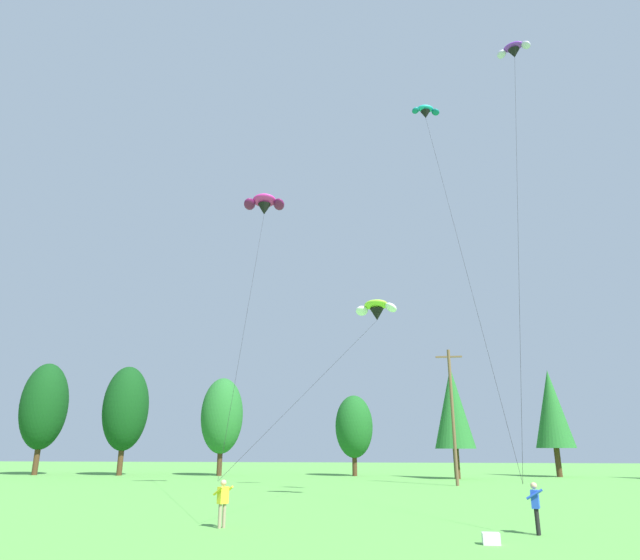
{
  "coord_description": "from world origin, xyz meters",
  "views": [
    {
      "loc": [
        1.24,
        -3.67,
        2.81
      ],
      "look_at": [
        -2.19,
        21.83,
        10.75
      ],
      "focal_mm": 30.77,
      "sensor_mm": 36.0,
      "label": 1
    }
  ],
  "objects_px": {
    "parafoil_kite_mid_purple": "(514,51)",
    "picnic_cooler": "(491,539)",
    "kite_flyer_near": "(223,499)",
    "parafoil_kite_low_teal": "(426,112)",
    "parafoil_kite_far_magenta": "(264,204)",
    "parafoil_kite_high_lime_white": "(376,309)",
    "kite_flyer_mid": "(536,504)",
    "utility_pole": "(453,412)"
  },
  "relations": [
    {
      "from": "parafoil_kite_high_lime_white",
      "to": "parafoil_kite_mid_purple",
      "type": "distance_m",
      "value": 17.59
    },
    {
      "from": "utility_pole",
      "to": "parafoil_kite_high_lime_white",
      "type": "xyz_separation_m",
      "value": [
        -5.57,
        -14.5,
        5.3
      ]
    },
    {
      "from": "utility_pole",
      "to": "parafoil_kite_low_teal",
      "type": "distance_m",
      "value": 23.87
    },
    {
      "from": "kite_flyer_mid",
      "to": "parafoil_kite_low_teal",
      "type": "relative_size",
      "value": 0.07
    },
    {
      "from": "kite_flyer_near",
      "to": "parafoil_kite_low_teal",
      "type": "distance_m",
      "value": 29.21
    },
    {
      "from": "kite_flyer_near",
      "to": "parafoil_kite_low_teal",
      "type": "height_order",
      "value": "parafoil_kite_low_teal"
    },
    {
      "from": "parafoil_kite_mid_purple",
      "to": "picnic_cooler",
      "type": "height_order",
      "value": "parafoil_kite_mid_purple"
    },
    {
      "from": "kite_flyer_near",
      "to": "parafoil_kite_high_lime_white",
      "type": "distance_m",
      "value": 16.21
    },
    {
      "from": "parafoil_kite_mid_purple",
      "to": "kite_flyer_near",
      "type": "bearing_deg",
      "value": -153.29
    },
    {
      "from": "parafoil_kite_high_lime_white",
      "to": "picnic_cooler",
      "type": "relative_size",
      "value": 23.26
    },
    {
      "from": "kite_flyer_mid",
      "to": "utility_pole",
      "type": "bearing_deg",
      "value": 90.04
    },
    {
      "from": "parafoil_kite_far_magenta",
      "to": "parafoil_kite_low_teal",
      "type": "height_order",
      "value": "parafoil_kite_low_teal"
    },
    {
      "from": "picnic_cooler",
      "to": "kite_flyer_mid",
      "type": "bearing_deg",
      "value": -129.27
    },
    {
      "from": "utility_pole",
      "to": "picnic_cooler",
      "type": "distance_m",
      "value": 28.96
    },
    {
      "from": "utility_pole",
      "to": "parafoil_kite_far_magenta",
      "type": "relative_size",
      "value": 0.53
    },
    {
      "from": "picnic_cooler",
      "to": "parafoil_kite_high_lime_white",
      "type": "bearing_deg",
      "value": -73.82
    },
    {
      "from": "parafoil_kite_high_lime_white",
      "to": "picnic_cooler",
      "type": "bearing_deg",
      "value": -75.16
    },
    {
      "from": "kite_flyer_near",
      "to": "parafoil_kite_far_magenta",
      "type": "relative_size",
      "value": 0.08
    },
    {
      "from": "kite_flyer_mid",
      "to": "parafoil_kite_high_lime_white",
      "type": "bearing_deg",
      "value": 115.67
    },
    {
      "from": "parafoil_kite_low_teal",
      "to": "picnic_cooler",
      "type": "distance_m",
      "value": 29.53
    },
    {
      "from": "parafoil_kite_far_magenta",
      "to": "parafoil_kite_high_lime_white",
      "type": "bearing_deg",
      "value": -32.84
    },
    {
      "from": "kite_flyer_mid",
      "to": "parafoil_kite_far_magenta",
      "type": "relative_size",
      "value": 0.08
    },
    {
      "from": "kite_flyer_near",
      "to": "utility_pole",
      "type": "bearing_deg",
      "value": 66.62
    },
    {
      "from": "parafoil_kite_high_lime_white",
      "to": "kite_flyer_near",
      "type": "bearing_deg",
      "value": -116.24
    },
    {
      "from": "utility_pole",
      "to": "parafoil_kite_high_lime_white",
      "type": "relative_size",
      "value": 0.9
    },
    {
      "from": "picnic_cooler",
      "to": "parafoil_kite_mid_purple",
      "type": "bearing_deg",
      "value": -116.53
    },
    {
      "from": "parafoil_kite_far_magenta",
      "to": "utility_pole",
      "type": "bearing_deg",
      "value": 32.01
    },
    {
      "from": "parafoil_kite_mid_purple",
      "to": "parafoil_kite_far_magenta",
      "type": "distance_m",
      "value": 20.51
    },
    {
      "from": "kite_flyer_near",
      "to": "kite_flyer_mid",
      "type": "height_order",
      "value": "same"
    },
    {
      "from": "parafoil_kite_high_lime_white",
      "to": "picnic_cooler",
      "type": "distance_m",
      "value": 17.98
    },
    {
      "from": "parafoil_kite_low_teal",
      "to": "picnic_cooler",
      "type": "xyz_separation_m",
      "value": [
        -0.18,
        -15.16,
        -25.34
      ]
    },
    {
      "from": "utility_pole",
      "to": "parafoil_kite_far_magenta",
      "type": "bearing_deg",
      "value": -147.99
    },
    {
      "from": "parafoil_kite_high_lime_white",
      "to": "parafoil_kite_mid_purple",
      "type": "bearing_deg",
      "value": -25.34
    },
    {
      "from": "kite_flyer_mid",
      "to": "parafoil_kite_high_lime_white",
      "type": "relative_size",
      "value": 0.14
    },
    {
      "from": "picnic_cooler",
      "to": "parafoil_kite_far_magenta",
      "type": "bearing_deg",
      "value": -56.29
    },
    {
      "from": "utility_pole",
      "to": "kite_flyer_mid",
      "type": "height_order",
      "value": "utility_pole"
    },
    {
      "from": "parafoil_kite_high_lime_white",
      "to": "parafoil_kite_far_magenta",
      "type": "relative_size",
      "value": 0.59
    },
    {
      "from": "kite_flyer_mid",
      "to": "picnic_cooler",
      "type": "bearing_deg",
      "value": -130.61
    },
    {
      "from": "kite_flyer_near",
      "to": "parafoil_kite_mid_purple",
      "type": "height_order",
      "value": "parafoil_kite_mid_purple"
    },
    {
      "from": "utility_pole",
      "to": "picnic_cooler",
      "type": "bearing_deg",
      "value": -93.83
    },
    {
      "from": "utility_pole",
      "to": "parafoil_kite_mid_purple",
      "type": "bearing_deg",
      "value": -80.18
    },
    {
      "from": "utility_pole",
      "to": "parafoil_kite_low_teal",
      "type": "xyz_separation_m",
      "value": [
        -1.71,
        -13.21,
        19.81
      ]
    }
  ]
}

